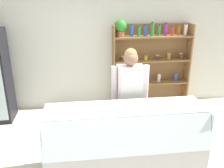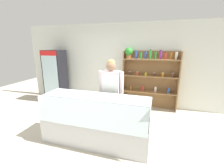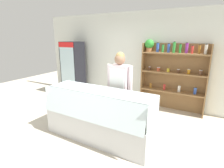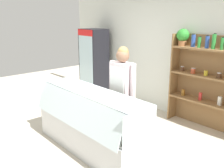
{
  "view_description": "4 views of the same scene",
  "coord_description": "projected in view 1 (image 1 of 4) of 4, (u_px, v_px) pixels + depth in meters",
  "views": [
    {
      "loc": [
        -0.37,
        -2.97,
        2.5
      ],
      "look_at": [
        0.08,
        0.57,
        1.15
      ],
      "focal_mm": 40.0,
      "sensor_mm": 36.0,
      "label": 1
    },
    {
      "loc": [
        1.33,
        -2.6,
        1.98
      ],
      "look_at": [
        0.35,
        0.64,
        1.11
      ],
      "focal_mm": 24.0,
      "sensor_mm": 36.0,
      "label": 2
    },
    {
      "loc": [
        2.0,
        -2.64,
        2.0
      ],
      "look_at": [
        0.29,
        0.34,
        1.06
      ],
      "focal_mm": 28.0,
      "sensor_mm": 36.0,
      "label": 3
    },
    {
      "loc": [
        3.27,
        -2.28,
        2.19
      ],
      "look_at": [
        -0.01,
        0.64,
        0.97
      ],
      "focal_mm": 40.0,
      "sensor_mm": 36.0,
      "label": 4
    }
  ],
  "objects": [
    {
      "name": "deli_display_case",
      "position": [
        125.0,
        152.0,
        3.58
      ],
      "size": [
        2.2,
        0.75,
        1.01
      ],
      "color": "silver",
      "rests_on": "ground"
    },
    {
      "name": "shelving_unit",
      "position": [
        148.0,
        58.0,
        5.43
      ],
      "size": [
        1.69,
        0.29,
        1.93
      ],
      "color": "olive",
      "rests_on": "ground"
    },
    {
      "name": "back_wall",
      "position": [
        98.0,
        46.0,
        5.38
      ],
      "size": [
        6.8,
        0.1,
        2.7
      ],
      "primitive_type": "cube",
      "color": "silver",
      "rests_on": "ground"
    },
    {
      "name": "shop_clerk",
      "position": [
        130.0,
        92.0,
        3.87
      ],
      "size": [
        0.58,
        0.25,
        1.7
      ],
      "color": "#383D51",
      "rests_on": "ground"
    }
  ]
}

